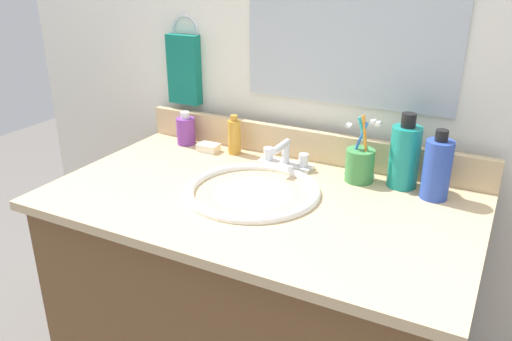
# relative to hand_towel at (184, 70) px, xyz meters

# --- Properties ---
(vanity_cabinet) EXTENTS (1.02, 0.57, 0.73)m
(vanity_cabinet) POSITION_rel_hand_towel_xyz_m (0.43, -0.32, -0.61)
(vanity_cabinet) COLOR brown
(vanity_cabinet) RESTS_ON ground_plane
(countertop) EXTENTS (1.07, 0.62, 0.02)m
(countertop) POSITION_rel_hand_towel_xyz_m (0.43, -0.32, -0.23)
(countertop) COLOR #D1B284
(countertop) RESTS_ON vanity_cabinet
(backsplash) EXTENTS (1.07, 0.02, 0.09)m
(backsplash) POSITION_rel_hand_towel_xyz_m (0.43, -0.02, -0.17)
(backsplash) COLOR #D1B284
(backsplash) RESTS_ON countertop
(back_wall) EXTENTS (2.17, 0.04, 1.30)m
(back_wall) POSITION_rel_hand_towel_xyz_m (0.43, 0.04, -0.32)
(back_wall) COLOR white
(back_wall) RESTS_ON ground_plane
(mirror_panel) EXTENTS (0.60, 0.01, 0.56)m
(mirror_panel) POSITION_rel_hand_towel_xyz_m (0.53, 0.02, 0.23)
(mirror_panel) COLOR #B2BCC6
(towel_ring) EXTENTS (0.10, 0.01, 0.10)m
(towel_ring) POSITION_rel_hand_towel_xyz_m (0.00, 0.02, 0.12)
(towel_ring) COLOR silver
(hand_towel) EXTENTS (0.11, 0.04, 0.22)m
(hand_towel) POSITION_rel_hand_towel_xyz_m (0.00, 0.00, 0.00)
(hand_towel) COLOR #147260
(sink_basin) EXTENTS (0.35, 0.35, 0.11)m
(sink_basin) POSITION_rel_hand_towel_xyz_m (0.41, -0.30, -0.25)
(sink_basin) COLOR white
(sink_basin) RESTS_ON countertop
(faucet) EXTENTS (0.16, 0.10, 0.08)m
(faucet) POSITION_rel_hand_towel_xyz_m (0.41, -0.11, -0.19)
(faucet) COLOR silver
(faucet) RESTS_ON countertop
(bottle_shampoo_blue) EXTENTS (0.07, 0.07, 0.18)m
(bottle_shampoo_blue) POSITION_rel_hand_towel_xyz_m (0.82, -0.12, -0.14)
(bottle_shampoo_blue) COLOR #2D4CB2
(bottle_shampoo_blue) RESTS_ON countertop
(bottle_oil_amber) EXTENTS (0.04, 0.04, 0.12)m
(bottle_oil_amber) POSITION_rel_hand_towel_xyz_m (0.23, -0.08, -0.17)
(bottle_oil_amber) COLOR gold
(bottle_oil_amber) RESTS_ON countertop
(bottle_cream_purple) EXTENTS (0.06, 0.06, 0.11)m
(bottle_cream_purple) POSITION_rel_hand_towel_xyz_m (0.05, -0.08, -0.17)
(bottle_cream_purple) COLOR #7A3899
(bottle_cream_purple) RESTS_ON countertop
(bottle_mouthwash_teal) EXTENTS (0.08, 0.08, 0.20)m
(bottle_mouthwash_teal) POSITION_rel_hand_towel_xyz_m (0.74, -0.09, -0.13)
(bottle_mouthwash_teal) COLOR teal
(bottle_mouthwash_teal) RESTS_ON countertop
(cup_green) EXTENTS (0.09, 0.08, 0.18)m
(cup_green) POSITION_rel_hand_towel_xyz_m (0.63, -0.11, -0.17)
(cup_green) COLOR #3F8C47
(cup_green) RESTS_ON countertop
(soap_bar) EXTENTS (0.06, 0.04, 0.02)m
(soap_bar) POSITION_rel_hand_towel_xyz_m (0.15, -0.10, -0.21)
(soap_bar) COLOR white
(soap_bar) RESTS_ON countertop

